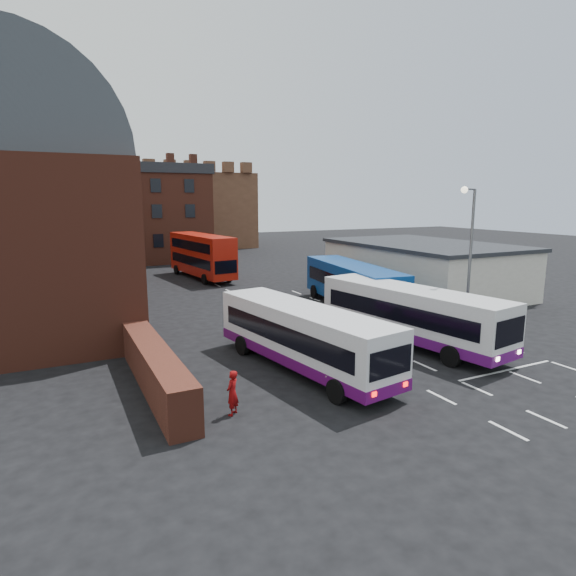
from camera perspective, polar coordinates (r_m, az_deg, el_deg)
name	(u,v)px	position (r m, az deg, el deg)	size (l,w,h in m)	color
ground	(381,367)	(23.79, 10.93, -9.18)	(180.00, 180.00, 0.00)	black
railway_station	(18,203)	(38.73, -29.37, 8.73)	(12.00, 28.00, 16.00)	#602B1E
forecourt_wall	(156,369)	(21.22, -15.42, -9.26)	(1.20, 10.00, 1.80)	#602B1E
cream_building	(423,267)	(43.20, 15.66, 2.43)	(10.40, 16.40, 4.25)	beige
brick_terrace	(117,219)	(64.21, -19.66, 7.73)	(22.00, 10.00, 11.00)	brown
castle_keep	(174,210)	(86.02, -13.31, 8.94)	(22.00, 22.00, 12.00)	brown
bus_white_outbound	(303,333)	(22.58, 1.73, -5.34)	(4.16, 11.26, 3.00)	silver
bus_white_inbound	(410,311)	(27.33, 14.26, -2.68)	(4.43, 11.81, 3.15)	silver
bus_blue	(353,283)	(35.41, 7.67, 0.63)	(4.47, 12.20, 3.25)	navy
bus_red_double	(202,255)	(49.26, -10.20, 3.83)	(3.79, 11.26, 4.42)	#A9170A
street_lamp	(469,246)	(30.28, 20.66, 4.66)	(1.66, 0.81, 8.63)	#5E5F61
pedestrian_red	(232,393)	(18.37, -6.61, -12.24)	(0.63, 0.41, 1.72)	maroon
pedestrian_beige	(332,376)	(19.97, 5.25, -10.31)	(0.83, 0.65, 1.71)	tan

